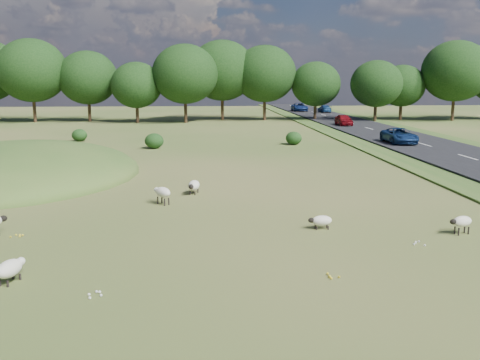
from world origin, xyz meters
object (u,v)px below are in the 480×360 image
Objects in this scene: sheep_0 at (462,222)px; car_1 at (399,136)px; sheep_2 at (10,268)px; car_0 at (325,109)px; car_4 at (299,107)px; sheep_3 at (321,221)px; sheep_1 at (194,186)px; car_2 at (344,120)px; sheep_5 at (163,192)px.

sheep_0 is 0.22× the size of car_1.
sheep_2 is 83.01m from car_0.
car_1 is (23.74, 31.83, 0.49)m from sheep_2.
sheep_0 is at bearing 81.06° from car_0.
sheep_3 is at bearing -99.73° from car_4.
car_1 is at bearing 151.00° from sheep_1.
car_2 is at bearing 90.00° from car_1.
sheep_1 is 8.87m from sheep_3.
sheep_5 is 0.22× the size of car_4.
car_4 reaches higher than car_2.
sheep_2 is at bearing 70.62° from car_0.
car_2 is at bearing -90.00° from car_4.
car_1 reaches higher than sheep_3.
car_2 is (19.92, 41.27, 0.34)m from sheep_5.
sheep_5 is 72.38m from car_0.
car_1 is at bearing -90.00° from car_4.
car_1 reaches higher than sheep_2.
sheep_1 is 1.14× the size of sheep_5.
car_4 is (23.74, 82.14, 0.55)m from sheep_2.
car_1 is at bearing 85.33° from car_0.
sheep_0 is 47.91m from car_2.
car_1 is (13.21, 26.79, 0.57)m from sheep_3.
sheep_2 reaches higher than sheep_3.
car_2 is (23.74, 51.19, 0.50)m from sheep_2.
sheep_1 is at bearing -57.47° from sheep_3.
car_4 is at bearing 1.06° from sheep_2.
sheep_5 is at bearing -115.77° from car_2.
sheep_2 is 0.26× the size of car_1.
car_0 reaches higher than sheep_3.
sheep_5 is (-6.71, 4.88, 0.24)m from sheep_3.
car_2 is (-3.80, -27.11, 0.06)m from car_0.
car_1 reaches higher than sheep_1.
car_4 is at bearing -54.43° from sheep_5.
car_0 reaches higher than sheep_2.
sheep_0 is 75.29m from car_0.
sheep_5 is 29.62m from car_1.
sheep_1 is 1.03× the size of sheep_2.
sheep_1 reaches higher than sheep_2.
sheep_2 is at bearing -126.71° from car_1.
car_1 is 19.36m from car_2.
sheep_0 reaches higher than sheep_2.
sheep_0 reaches higher than sheep_3.
sheep_0 is 16.32m from sheep_2.
sheep_5 is at bearing -39.64° from sheep_3.
car_2 reaches higher than sheep_2.
sheep_0 is at bearing 66.12° from sheep_1.
car_0 is at bearing 85.33° from car_1.
sheep_2 is at bearing -114.88° from car_2.
car_4 is at bearing 179.44° from sheep_1.
car_2 is (0.00, 19.36, 0.01)m from car_1.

